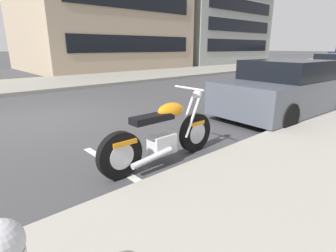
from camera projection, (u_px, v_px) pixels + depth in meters
ground_plane at (42, 120)px, 6.50m from camera, size 260.00×260.00×0.00m
sidewalk_far_curb at (188, 71)px, 18.91m from camera, size 120.00×5.00×0.14m
parking_stall_stripe at (119, 169)px, 3.90m from camera, size 0.12×2.20×0.01m
parked_motorcycle at (163, 136)px, 4.01m from camera, size 2.16×0.62×1.13m
parked_car_far_down_curb at (285, 89)px, 6.90m from camera, size 4.16×2.10×1.42m
townhouse_mid_block at (98, 12)px, 21.23m from camera, size 11.59×10.47×8.87m
townhouse_far_uphill at (207, 22)px, 28.57m from camera, size 11.69×8.81×8.71m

